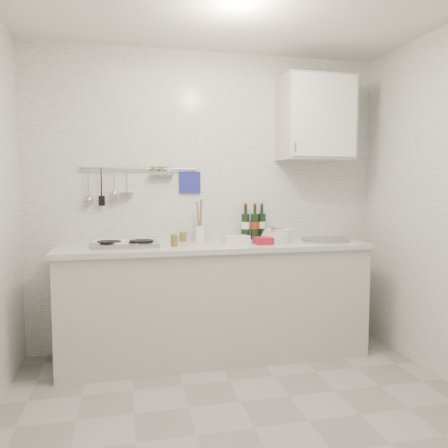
{
  "coord_description": "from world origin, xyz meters",
  "views": [
    {
      "loc": [
        -0.7,
        -2.28,
        1.38
      ],
      "look_at": [
        0.03,
        0.9,
        1.09
      ],
      "focal_mm": 35.0,
      "sensor_mm": 36.0,
      "label": 1
    }
  ],
  "objects_px": {
    "wine_bottles": "(254,221)",
    "utensil_crock": "(200,231)",
    "wall_cabinet": "(316,119)",
    "plate_stack_sink": "(276,235)",
    "plate_stack_hob": "(110,243)"
  },
  "relations": [
    {
      "from": "wine_bottles",
      "to": "utensil_crock",
      "type": "distance_m",
      "value": 0.49
    },
    {
      "from": "wall_cabinet",
      "to": "utensil_crock",
      "type": "distance_m",
      "value": 1.37
    },
    {
      "from": "wall_cabinet",
      "to": "plate_stack_sink",
      "type": "bearing_deg",
      "value": -164.16
    },
    {
      "from": "plate_stack_sink",
      "to": "utensil_crock",
      "type": "xyz_separation_m",
      "value": [
        -0.61,
        0.17,
        0.03
      ]
    },
    {
      "from": "wall_cabinet",
      "to": "utensil_crock",
      "type": "relative_size",
      "value": 1.98
    },
    {
      "from": "plate_stack_hob",
      "to": "wine_bottles",
      "type": "bearing_deg",
      "value": 8.2
    },
    {
      "from": "wall_cabinet",
      "to": "plate_stack_sink",
      "type": "xyz_separation_m",
      "value": [
        -0.39,
        -0.11,
        -0.98
      ]
    },
    {
      "from": "plate_stack_sink",
      "to": "wall_cabinet",
      "type": "bearing_deg",
      "value": 15.84
    },
    {
      "from": "plate_stack_sink",
      "to": "wine_bottles",
      "type": "height_order",
      "value": "wine_bottles"
    },
    {
      "from": "wall_cabinet",
      "to": "utensil_crock",
      "type": "height_order",
      "value": "wall_cabinet"
    },
    {
      "from": "wall_cabinet",
      "to": "wine_bottles",
      "type": "distance_m",
      "value": 1.02
    },
    {
      "from": "wall_cabinet",
      "to": "wine_bottles",
      "type": "height_order",
      "value": "wall_cabinet"
    },
    {
      "from": "plate_stack_sink",
      "to": "utensil_crock",
      "type": "relative_size",
      "value": 0.81
    },
    {
      "from": "plate_stack_hob",
      "to": "wine_bottles",
      "type": "distance_m",
      "value": 1.23
    },
    {
      "from": "wall_cabinet",
      "to": "wine_bottles",
      "type": "relative_size",
      "value": 2.26
    }
  ]
}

